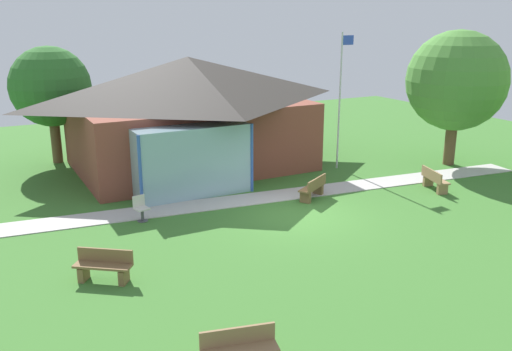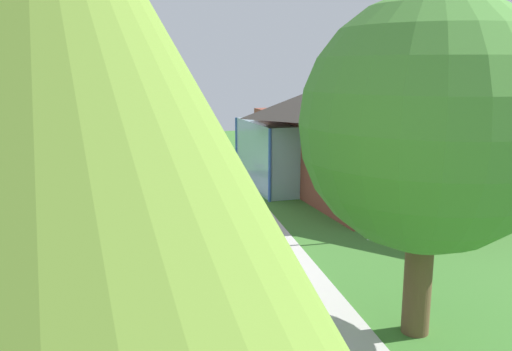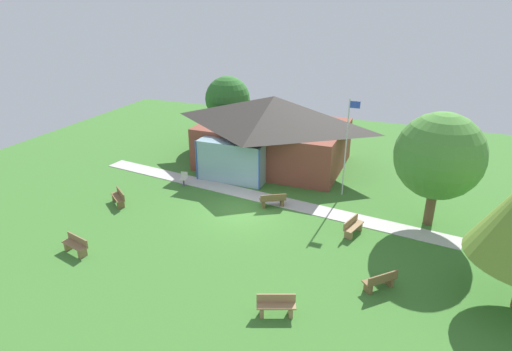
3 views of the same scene
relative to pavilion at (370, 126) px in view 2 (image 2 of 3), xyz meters
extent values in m
plane|color=#3D752D|center=(0.89, -7.60, -2.56)|extent=(44.00, 44.00, 0.00)
cube|color=brown|center=(0.05, 0.15, -1.07)|extent=(9.82, 6.92, 2.99)
pyramid|color=#38332D|center=(0.05, 0.15, 1.41)|extent=(10.82, 7.92, 1.95)
cube|color=#8CB2BF|center=(-1.42, -3.91, -1.22)|extent=(4.42, 1.20, 2.70)
cylinder|color=#3359B2|center=(-3.63, -4.51, -1.22)|extent=(0.12, 0.12, 2.70)
cylinder|color=#3359B2|center=(0.79, -4.51, -1.22)|extent=(0.12, 0.12, 2.70)
cube|color=#BCB7B2|center=(0.89, -5.47, -2.55)|extent=(23.26, 3.92, 0.03)
cylinder|color=silver|center=(5.78, -3.28, 0.44)|extent=(0.08, 0.08, 6.00)
cube|color=blue|center=(6.08, -3.28, 3.08)|extent=(0.60, 0.02, 0.40)
cube|color=brown|center=(9.06, -11.85, -2.11)|extent=(1.36, 1.38, 0.06)
cube|color=brown|center=(8.67, -12.24, -2.37)|extent=(0.40, 0.39, 0.39)
cube|color=brown|center=(9.44, -11.45, -2.37)|extent=(0.40, 0.39, 0.39)
cube|color=brown|center=(9.19, -11.98, -1.90)|extent=(1.09, 1.12, 0.36)
cube|color=brown|center=(2.37, -6.38, -2.11)|extent=(1.51, 1.15, 0.06)
cube|color=brown|center=(1.90, -6.66, -2.37)|extent=(0.34, 0.43, 0.39)
cube|color=brown|center=(2.84, -6.09, -2.37)|extent=(0.34, 0.43, 0.39)
cube|color=brown|center=(2.47, -6.54, -1.90)|extent=(1.32, 0.83, 0.36)
cube|color=#9E7A51|center=(7.27, -7.78, -2.11)|extent=(0.85, 1.56, 0.06)
cube|color=#9E7A51|center=(7.43, -7.25, -2.37)|extent=(0.43, 0.27, 0.39)
cube|color=#9E7A51|center=(7.12, -8.30, -2.37)|extent=(0.43, 0.27, 0.39)
cube|color=#9E7A51|center=(7.09, -7.72, -1.90)|extent=(0.48, 1.46, 0.36)
cube|color=brown|center=(-6.13, -9.49, -2.11)|extent=(1.47, 1.25, 0.06)
cube|color=brown|center=(-5.69, -9.82, -2.37)|extent=(0.37, 0.42, 0.39)
cube|color=brown|center=(-6.58, -9.16, -2.37)|extent=(0.37, 0.42, 0.39)
cube|color=brown|center=(-6.02, -9.34, -1.90)|extent=(1.24, 0.94, 0.36)
cube|color=beige|center=(-3.97, -5.69, -2.12)|extent=(0.52, 0.52, 0.04)
cube|color=beige|center=(-4.02, -5.50, -1.90)|extent=(0.44, 0.13, 0.40)
cylinder|color=#4C4C51|center=(-3.97, -5.69, -2.35)|extent=(0.10, 0.10, 0.42)
cylinder|color=#4C4C51|center=(-3.97, -5.69, -2.55)|extent=(0.36, 0.36, 0.02)
cylinder|color=brown|center=(-5.24, 3.76, -1.46)|extent=(0.46, 0.46, 2.20)
sphere|color=#2D6B28|center=(-5.24, 3.76, 1.00)|extent=(3.63, 3.63, 3.63)
cone|color=olive|center=(14.30, -10.99, 1.91)|extent=(4.84, 4.84, 4.35)
cylinder|color=brown|center=(10.79, -5.16, -1.47)|extent=(0.50, 0.50, 2.19)
sphere|color=#4C8C38|center=(10.79, -5.16, 1.30)|extent=(4.46, 4.46, 4.46)
camera|label=1|loc=(-8.65, -22.64, 4.03)|focal=38.23mm
camera|label=2|loc=(18.45, -10.72, 2.24)|focal=36.91mm
camera|label=3|loc=(9.78, -27.41, 8.78)|focal=30.09mm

